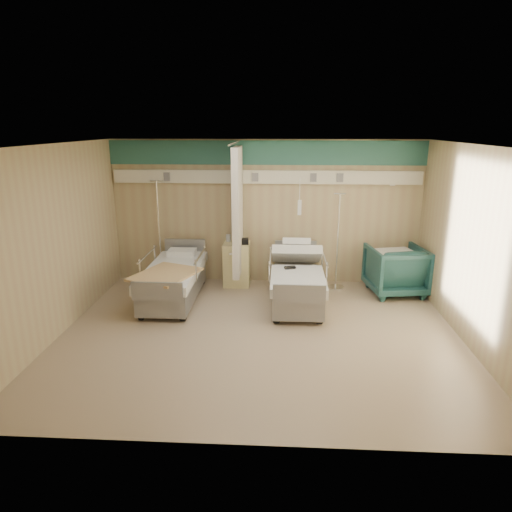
{
  "coord_description": "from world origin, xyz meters",
  "views": [
    {
      "loc": [
        0.31,
        -6.31,
        3.06
      ],
      "look_at": [
        -0.08,
        0.6,
        1.06
      ],
      "focal_mm": 32.0,
      "sensor_mm": 36.0,
      "label": 1
    }
  ],
  "objects_px": {
    "bedside_cabinet": "(237,264)",
    "visitor_armchair": "(396,270)",
    "bed_left": "(174,284)",
    "iv_stand_left": "(161,262)",
    "bed_right": "(297,286)",
    "iv_stand_right": "(336,269)"
  },
  "relations": [
    {
      "from": "bedside_cabinet",
      "to": "iv_stand_right",
      "type": "bearing_deg",
      "value": -2.36
    },
    {
      "from": "bed_right",
      "to": "iv_stand_right",
      "type": "relative_size",
      "value": 1.17
    },
    {
      "from": "bed_left",
      "to": "visitor_armchair",
      "type": "xyz_separation_m",
      "value": [
        4.05,
        0.6,
        0.14
      ]
    },
    {
      "from": "visitor_armchair",
      "to": "iv_stand_left",
      "type": "bearing_deg",
      "value": -13.72
    },
    {
      "from": "bed_left",
      "to": "iv_stand_right",
      "type": "xyz_separation_m",
      "value": [
        2.98,
        0.82,
        0.06
      ]
    },
    {
      "from": "bed_left",
      "to": "iv_stand_left",
      "type": "relative_size",
      "value": 1.05
    },
    {
      "from": "visitor_armchair",
      "to": "bedside_cabinet",
      "type": "bearing_deg",
      "value": -14.63
    },
    {
      "from": "iv_stand_right",
      "to": "bed_left",
      "type": "bearing_deg",
      "value": -164.61
    },
    {
      "from": "bed_right",
      "to": "iv_stand_left",
      "type": "relative_size",
      "value": 1.05
    },
    {
      "from": "bed_right",
      "to": "iv_stand_right",
      "type": "bearing_deg",
      "value": 46.44
    },
    {
      "from": "visitor_armchair",
      "to": "bed_right",
      "type": "bearing_deg",
      "value": 9.05
    },
    {
      "from": "iv_stand_left",
      "to": "visitor_armchair",
      "type": "bearing_deg",
      "value": -4.8
    },
    {
      "from": "visitor_armchair",
      "to": "bed_left",
      "type": "bearing_deg",
      "value": -0.49
    },
    {
      "from": "bedside_cabinet",
      "to": "visitor_armchair",
      "type": "relative_size",
      "value": 0.85
    },
    {
      "from": "visitor_armchair",
      "to": "iv_stand_left",
      "type": "relative_size",
      "value": 0.49
    },
    {
      "from": "bed_right",
      "to": "bedside_cabinet",
      "type": "height_order",
      "value": "bedside_cabinet"
    },
    {
      "from": "bed_left",
      "to": "bedside_cabinet",
      "type": "xyz_separation_m",
      "value": [
        1.05,
        0.9,
        0.11
      ]
    },
    {
      "from": "bed_right",
      "to": "bedside_cabinet",
      "type": "bearing_deg",
      "value": 141.95
    },
    {
      "from": "bed_right",
      "to": "iv_stand_left",
      "type": "height_order",
      "value": "iv_stand_left"
    },
    {
      "from": "bed_right",
      "to": "visitor_armchair",
      "type": "xyz_separation_m",
      "value": [
        1.85,
        0.6,
        0.14
      ]
    },
    {
      "from": "bed_right",
      "to": "bed_left",
      "type": "bearing_deg",
      "value": 180.0
    },
    {
      "from": "bedside_cabinet",
      "to": "visitor_armchair",
      "type": "distance_m",
      "value": 3.02
    }
  ]
}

